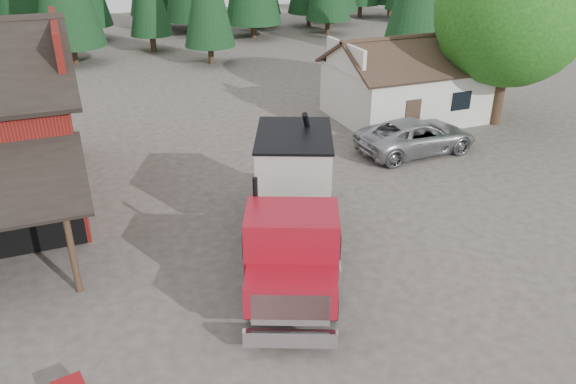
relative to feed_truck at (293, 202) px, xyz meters
name	(u,v)px	position (x,y,z in m)	size (l,w,h in m)	color
ground	(273,288)	(-1.30, -1.50, -2.06)	(120.00, 120.00, 0.00)	#4A433A
farmhouse	(406,88)	(11.70, 11.50, -0.40)	(8.60, 6.42, 4.65)	silver
deciduous_tree	(513,15)	(15.71, 8.47, 3.84)	(8.00, 8.00, 10.20)	#382619
conifer_backdrop	(116,41)	(-1.30, 40.50, -2.06)	(76.00, 16.00, 16.00)	black
feed_truck	(293,202)	(0.00, 0.00, 0.00)	(6.22, 10.01, 4.41)	black
silver_car	(417,136)	(9.18, 6.51, -1.23)	(2.77, 6.01, 1.67)	#A2A4AA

